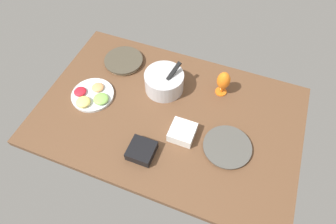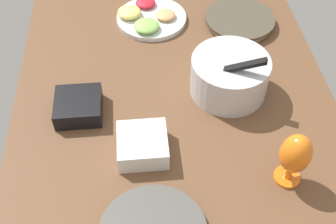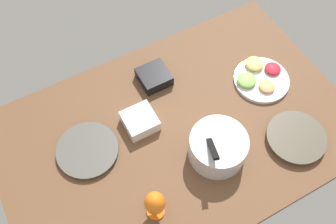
# 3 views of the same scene
# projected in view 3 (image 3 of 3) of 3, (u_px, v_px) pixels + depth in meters

# --- Properties ---
(ground_plane) EXTENTS (1.60, 1.04, 0.04)m
(ground_plane) POSITION_uv_depth(u_px,v_px,m) (177.00, 133.00, 1.78)
(ground_plane) COLOR brown
(dinner_plate_left) EXTENTS (0.27, 0.27, 0.03)m
(dinner_plate_left) POSITION_uv_depth(u_px,v_px,m) (296.00, 138.00, 1.73)
(dinner_plate_left) COLOR beige
(dinner_plate_left) RESTS_ON ground_plane
(dinner_plate_right) EXTENTS (0.28, 0.28, 0.02)m
(dinner_plate_right) POSITION_uv_depth(u_px,v_px,m) (88.00, 150.00, 1.70)
(dinner_plate_right) COLOR silver
(dinner_plate_right) RESTS_ON ground_plane
(mixing_bowl) EXTENTS (0.25, 0.25, 0.19)m
(mixing_bowl) POSITION_uv_depth(u_px,v_px,m) (218.00, 147.00, 1.65)
(mixing_bowl) COLOR silver
(mixing_bowl) RESTS_ON ground_plane
(fruit_platter) EXTENTS (0.27, 0.27, 0.05)m
(fruit_platter) POSITION_uv_depth(u_px,v_px,m) (260.00, 77.00, 1.90)
(fruit_platter) COLOR silver
(fruit_platter) RESTS_ON ground_plane
(hurricane_glass_orange) EXTENTS (0.08, 0.08, 0.18)m
(hurricane_glass_orange) POSITION_uv_depth(u_px,v_px,m) (155.00, 204.00, 1.49)
(hurricane_glass_orange) COLOR orange
(hurricane_glass_orange) RESTS_ON ground_plane
(square_bowl_black) EXTENTS (0.14, 0.14, 0.06)m
(square_bowl_black) POSITION_uv_depth(u_px,v_px,m) (154.00, 76.00, 1.88)
(square_bowl_black) COLOR black
(square_bowl_black) RESTS_ON ground_plane
(square_bowl_white) EXTENTS (0.14, 0.14, 0.06)m
(square_bowl_white) POSITION_uv_depth(u_px,v_px,m) (140.00, 121.00, 1.75)
(square_bowl_white) COLOR white
(square_bowl_white) RESTS_ON ground_plane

